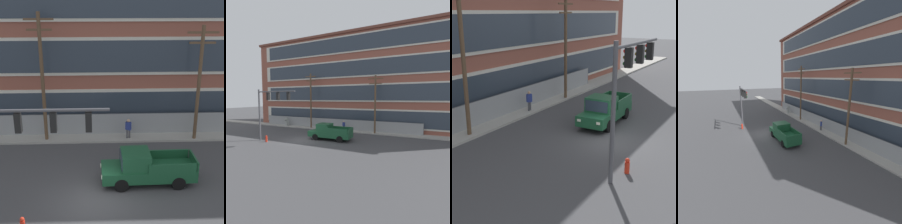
# 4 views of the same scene
# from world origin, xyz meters

# --- Properties ---
(ground_plane) EXTENTS (160.00, 160.00, 0.00)m
(ground_plane) POSITION_xyz_m (0.00, 0.00, 0.00)
(ground_plane) COLOR #424244
(sidewalk_building_side) EXTENTS (80.00, 2.14, 0.16)m
(sidewalk_building_side) POSITION_xyz_m (0.00, 8.38, 0.08)
(sidewalk_building_side) COLOR #9E9B93
(sidewalk_building_side) RESTS_ON ground
(brick_mill_building) EXTENTS (42.05, 11.01, 16.23)m
(brick_mill_building) POSITION_xyz_m (4.01, 14.66, 8.13)
(brick_mill_building) COLOR brown
(brick_mill_building) RESTS_ON ground
(chain_link_fence) EXTENTS (28.48, 0.06, 1.82)m
(chain_link_fence) POSITION_xyz_m (-0.17, 8.76, 0.93)
(chain_link_fence) COLOR gray
(chain_link_fence) RESTS_ON ground
(traffic_signal_mast) EXTENTS (5.61, 0.43, 6.36)m
(traffic_signal_mast) POSITION_xyz_m (-2.94, -2.05, 4.64)
(traffic_signal_mast) COLOR #4C4C51
(traffic_signal_mast) RESTS_ON ground
(pickup_truck_dark_green) EXTENTS (5.62, 2.12, 2.04)m
(pickup_truck_dark_green) POSITION_xyz_m (3.08, 1.78, 0.96)
(pickup_truck_dark_green) COLOR #194C2D
(pickup_truck_dark_green) RESTS_ON ground
(utility_pole_near_corner) EXTENTS (2.03, 0.26, 9.48)m
(utility_pole_near_corner) POSITION_xyz_m (-3.64, 7.89, 5.14)
(utility_pole_near_corner) COLOR brown
(utility_pole_near_corner) RESTS_ON ground
(utility_pole_midblock) EXTENTS (2.16, 0.26, 8.59)m
(utility_pole_midblock) POSITION_xyz_m (7.57, 7.62, 4.71)
(utility_pole_midblock) COLOR brown
(utility_pole_midblock) RESTS_ON ground
(electrical_cabinet) EXTENTS (0.58, 0.48, 1.62)m
(electrical_cabinet) POSITION_xyz_m (-9.07, 7.90, 0.81)
(electrical_cabinet) COLOR #939993
(electrical_cabinet) RESTS_ON ground
(pedestrian_near_cabinet) EXTENTS (0.47, 0.42, 1.69)m
(pedestrian_near_cabinet) POSITION_xyz_m (2.55, 7.85, 0.97)
(pedestrian_near_cabinet) COLOR #4C4C51
(pedestrian_near_cabinet) RESTS_ON ground
(fire_hydrant) EXTENTS (0.24, 0.24, 0.78)m
(fire_hydrant) POSITION_xyz_m (-3.36, -2.33, 0.38)
(fire_hydrant) COLOR red
(fire_hydrant) RESTS_ON ground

